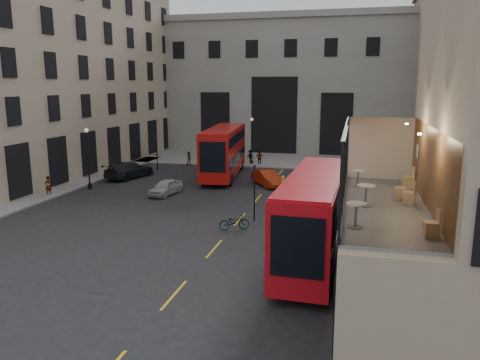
% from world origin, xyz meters
% --- Properties ---
extents(ground, '(140.00, 140.00, 0.00)m').
position_xyz_m(ground, '(0.00, 0.00, 0.00)').
color(ground, black).
rests_on(ground, ground).
extents(host_frontage, '(3.00, 11.00, 4.50)m').
position_xyz_m(host_frontage, '(6.50, 0.00, 2.25)').
color(host_frontage, tan).
rests_on(host_frontage, ground).
extents(cafe_floor, '(3.00, 10.00, 0.10)m').
position_xyz_m(cafe_floor, '(6.50, 0.00, 4.55)').
color(cafe_floor, slate).
rests_on(cafe_floor, host_frontage).
extents(gateway, '(35.00, 10.60, 18.00)m').
position_xyz_m(gateway, '(-5.00, 47.99, 9.39)').
color(gateway, gray).
rests_on(gateway, ground).
extents(pavement_far, '(40.00, 12.00, 0.12)m').
position_xyz_m(pavement_far, '(-6.00, 38.00, 0.06)').
color(pavement_far, slate).
rests_on(pavement_far, ground).
extents(traffic_light_near, '(0.16, 0.20, 3.80)m').
position_xyz_m(traffic_light_near, '(-1.00, 12.00, 2.42)').
color(traffic_light_near, black).
rests_on(traffic_light_near, ground).
extents(traffic_light_far, '(0.16, 0.20, 3.80)m').
position_xyz_m(traffic_light_far, '(-15.00, 28.00, 2.42)').
color(traffic_light_far, black).
rests_on(traffic_light_far, ground).
extents(street_lamp_a, '(0.36, 0.36, 5.33)m').
position_xyz_m(street_lamp_a, '(-17.00, 18.00, 2.39)').
color(street_lamp_a, black).
rests_on(street_lamp_a, ground).
extents(street_lamp_b, '(0.36, 0.36, 5.33)m').
position_xyz_m(street_lamp_b, '(-6.00, 34.00, 2.39)').
color(street_lamp_b, black).
rests_on(street_lamp_b, ground).
extents(bus_near, '(2.99, 11.54, 4.57)m').
position_xyz_m(bus_near, '(3.50, 5.51, 2.57)').
color(bus_near, red).
rests_on(bus_near, ground).
extents(bus_far, '(4.13, 12.41, 4.86)m').
position_xyz_m(bus_far, '(-7.14, 26.34, 2.73)').
color(bus_far, '#B00F0C').
rests_on(bus_far, ground).
extents(car_a, '(2.09, 3.93, 1.27)m').
position_xyz_m(car_a, '(-9.72, 17.60, 0.64)').
color(car_a, '#A0A3A8').
rests_on(car_a, ground).
extents(car_b, '(3.65, 4.31, 1.40)m').
position_xyz_m(car_b, '(-2.18, 23.15, 0.70)').
color(car_b, '#932009').
rests_on(car_b, ground).
extents(car_c, '(3.59, 5.96, 1.62)m').
position_xyz_m(car_c, '(-15.95, 23.44, 0.81)').
color(car_c, black).
rests_on(car_c, ground).
extents(bicycle, '(1.99, 1.39, 0.99)m').
position_xyz_m(bicycle, '(-1.81, 9.72, 0.50)').
color(bicycle, gray).
rests_on(bicycle, ground).
extents(cyclist, '(0.40, 0.60, 1.64)m').
position_xyz_m(cyclist, '(-0.22, 19.82, 0.82)').
color(cyclist, '#C2E518').
rests_on(cyclist, ground).
extents(pedestrian_a, '(0.89, 0.77, 1.57)m').
position_xyz_m(pedestrian_a, '(-12.74, 31.71, 0.78)').
color(pedestrian_a, gray).
rests_on(pedestrian_a, ground).
extents(pedestrian_b, '(1.11, 1.12, 1.55)m').
position_xyz_m(pedestrian_b, '(-6.33, 34.89, 0.77)').
color(pedestrian_b, gray).
rests_on(pedestrian_b, ground).
extents(pedestrian_c, '(1.01, 0.57, 1.63)m').
position_xyz_m(pedestrian_c, '(-5.03, 33.83, 0.81)').
color(pedestrian_c, gray).
rests_on(pedestrian_c, ground).
extents(pedestrian_d, '(0.90, 1.11, 1.97)m').
position_xyz_m(pedestrian_d, '(6.69, 39.71, 0.98)').
color(pedestrian_d, gray).
rests_on(pedestrian_d, ground).
extents(pedestrian_e, '(0.57, 0.69, 1.62)m').
position_xyz_m(pedestrian_e, '(-19.00, 15.03, 0.81)').
color(pedestrian_e, gray).
rests_on(pedestrian_e, ground).
extents(cafe_table_near, '(0.64, 0.64, 0.80)m').
position_xyz_m(cafe_table_near, '(5.45, -3.26, 5.13)').
color(cafe_table_near, silver).
rests_on(cafe_table_near, cafe_floor).
extents(cafe_table_mid, '(0.64, 0.64, 0.81)m').
position_xyz_m(cafe_table_mid, '(5.80, -0.47, 5.13)').
color(cafe_table_mid, white).
rests_on(cafe_table_mid, cafe_floor).
extents(cafe_table_far, '(0.59, 0.59, 0.73)m').
position_xyz_m(cafe_table_far, '(5.53, 2.95, 5.09)').
color(cafe_table_far, silver).
rests_on(cafe_table_far, cafe_floor).
extents(cafe_chair_a, '(0.46, 0.46, 0.83)m').
position_xyz_m(cafe_chair_a, '(7.62, -3.59, 4.85)').
color(cafe_chair_a, tan).
rests_on(cafe_chair_a, cafe_floor).
extents(cafe_chair_b, '(0.50, 0.50, 0.86)m').
position_xyz_m(cafe_chair_b, '(7.39, 0.31, 4.86)').
color(cafe_chair_b, tan).
rests_on(cafe_chair_b, cafe_floor).
extents(cafe_chair_c, '(0.43, 0.43, 0.86)m').
position_xyz_m(cafe_chair_c, '(7.17, 1.02, 4.86)').
color(cafe_chair_c, tan).
rests_on(cafe_chair_c, cafe_floor).
extents(cafe_chair_d, '(0.51, 0.51, 0.90)m').
position_xyz_m(cafe_chair_d, '(7.66, 3.34, 4.87)').
color(cafe_chair_d, tan).
rests_on(cafe_chair_d, cafe_floor).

